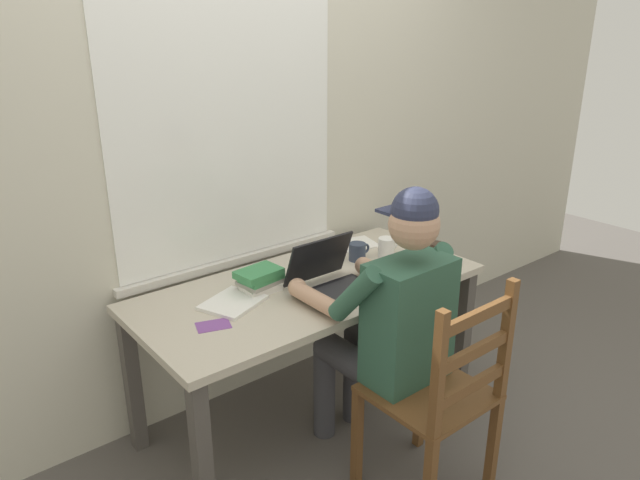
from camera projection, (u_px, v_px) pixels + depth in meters
ground_plane at (311, 415)px, 2.89m from camera, size 8.00×8.00×0.00m
back_wall at (250, 138)px, 2.76m from camera, size 6.00×0.08×2.60m
desk at (310, 301)px, 2.67m from camera, size 1.58×0.72×0.70m
seated_person at (389, 318)px, 2.36m from camera, size 0.50×0.60×1.26m
wooden_chair at (439, 397)px, 2.24m from camera, size 0.42×0.42×0.95m
laptop at (332, 279)px, 2.56m from camera, size 0.33×0.31×0.22m
computer_mouse at (378, 277)px, 2.67m from camera, size 0.06×0.10×0.03m
coffee_mug_white at (387, 247)px, 2.94m from camera, size 0.12×0.08×0.10m
coffee_mug_dark at (358, 252)px, 2.89m from camera, size 0.12×0.08×0.09m
coffee_mug_spare at (436, 252)px, 2.87m from camera, size 0.12×0.08×0.10m
book_stack_main at (260, 279)px, 2.56m from camera, size 0.21×0.16×0.10m
paper_pile_near_laptop at (233, 303)px, 2.45m from camera, size 0.30×0.27×0.01m
paper_pile_back_corner at (356, 244)px, 3.11m from camera, size 0.24×0.22×0.01m
landscape_photo_print at (213, 325)px, 2.28m from camera, size 0.15×0.13×0.00m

